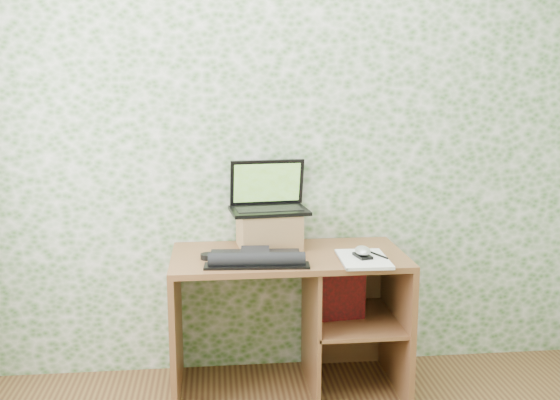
{
  "coord_description": "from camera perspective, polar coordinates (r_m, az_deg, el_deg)",
  "views": [
    {
      "loc": [
        -0.37,
        -1.64,
        1.63
      ],
      "look_at": [
        -0.05,
        1.39,
        1.04
      ],
      "focal_mm": 40.0,
      "sensor_mm": 36.0,
      "label": 1
    }
  ],
  "objects": [
    {
      "name": "keyboard",
      "position": [
        3.07,
        -2.21,
        -5.33
      ],
      "size": [
        0.51,
        0.28,
        0.07
      ],
      "rotation": [
        0.0,
        0.0,
        -0.07
      ],
      "color": "black",
      "rests_on": "desk"
    },
    {
      "name": "laptop",
      "position": [
        3.34,
        -1.09,
        0.08
      ],
      "size": [
        0.43,
        0.32,
        0.27
      ],
      "rotation": [
        0.0,
        0.0,
        0.11
      ],
      "color": "black",
      "rests_on": "riser"
    },
    {
      "name": "red_box",
      "position": [
        3.32,
        5.37,
        -8.06
      ],
      "size": [
        0.28,
        0.12,
        0.33
      ],
      "primitive_type": "cube",
      "rotation": [
        0.0,
        0.0,
        0.11
      ],
      "color": "maroon",
      "rests_on": "desk"
    },
    {
      "name": "notepad",
      "position": [
        3.13,
        7.64,
        -5.38
      ],
      "size": [
        0.24,
        0.34,
        0.02
      ],
      "primitive_type": "cube",
      "rotation": [
        0.0,
        0.0,
        -0.03
      ],
      "color": "white",
      "rests_on": "desk"
    },
    {
      "name": "mouse",
      "position": [
        3.13,
        7.57,
        -4.84
      ],
      "size": [
        0.1,
        0.13,
        0.04
      ],
      "primitive_type": "ellipsoid",
      "rotation": [
        0.0,
        0.0,
        0.21
      ],
      "color": "silver",
      "rests_on": "notepad"
    },
    {
      "name": "headphones",
      "position": [
        3.17,
        -5.31,
        -5.1
      ],
      "size": [
        0.22,
        0.19,
        0.03
      ],
      "rotation": [
        0.0,
        0.0,
        0.21
      ],
      "color": "black",
      "rests_on": "desk"
    },
    {
      "name": "pen",
      "position": [
        3.18,
        8.87,
        -4.94
      ],
      "size": [
        0.08,
        0.15,
        0.01
      ],
      "primitive_type": "cylinder",
      "rotation": [
        1.57,
        0.0,
        0.42
      ],
      "color": "black",
      "rests_on": "notepad"
    },
    {
      "name": "wall_back",
      "position": [
        3.43,
        0.18,
        5.35
      ],
      "size": [
        3.5,
        0.0,
        3.5
      ],
      "primitive_type": "plane",
      "rotation": [
        1.57,
        0.0,
        0.0
      ],
      "color": "silver",
      "rests_on": "ground"
    },
    {
      "name": "riser",
      "position": [
        3.33,
        -1.02,
        -2.74
      ],
      "size": [
        0.35,
        0.3,
        0.19
      ],
      "primitive_type": "cube",
      "rotation": [
        0.0,
        0.0,
        0.11
      ],
      "color": "olive",
      "rests_on": "desk"
    },
    {
      "name": "desk",
      "position": [
        3.35,
        2.05,
        -9.21
      ],
      "size": [
        1.2,
        0.6,
        0.75
      ],
      "color": "brown",
      "rests_on": "floor"
    }
  ]
}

